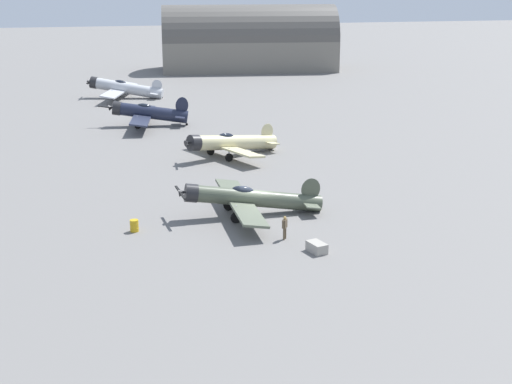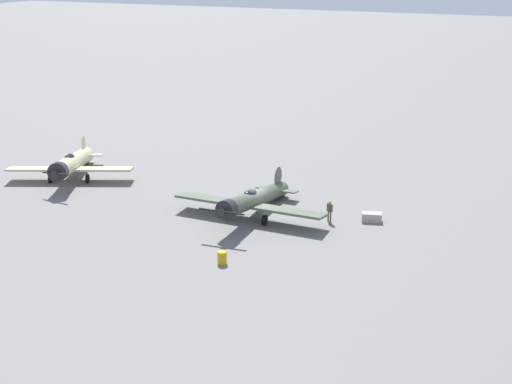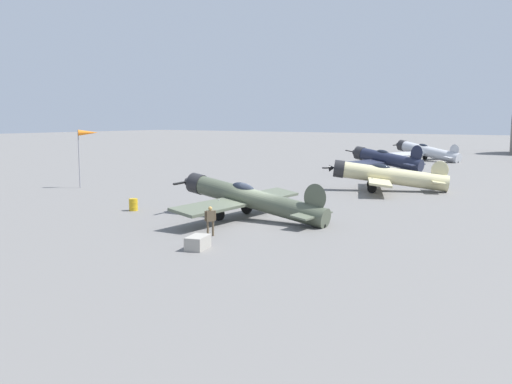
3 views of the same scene
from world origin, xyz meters
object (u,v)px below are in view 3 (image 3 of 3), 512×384
airplane_mid_apron (386,176)px  fuel_drum (133,205)px  airplane_foreground (249,198)px  airplane_outer_stand (426,151)px  ground_crew_mechanic (210,218)px  windsock_mast (87,135)px  equipment_crate (198,243)px  airplane_far_line (385,159)px

airplane_mid_apron → fuel_drum: bearing=38.4°
airplane_foreground → airplane_outer_stand: (6.78, -56.42, 0.09)m
ground_crew_mechanic → windsock_mast: bearing=10.9°
equipment_crate → windsock_mast: size_ratio=0.30×
fuel_drum → airplane_foreground: bearing=-167.9°
airplane_mid_apron → equipment_crate: 27.07m
airplane_outer_stand → airplane_mid_apron: bearing=119.6°
airplane_far_line → fuel_drum: 37.59m
airplane_mid_apron → airplane_far_line: bearing=-92.4°
airplane_foreground → airplane_mid_apron: airplane_mid_apron is taller
airplane_foreground → airplane_far_line: airplane_far_line is taller
airplane_mid_apron → airplane_outer_stand: 38.83m
airplane_far_line → equipment_crate: (-7.76, 43.99, -1.27)m
airplane_outer_stand → fuel_drum: 58.32m
airplane_outer_stand → ground_crew_mechanic: airplane_outer_stand is taller
equipment_crate → fuel_drum: bearing=-29.9°
equipment_crate → airplane_outer_stand: bearing=-81.6°
airplane_foreground → airplane_mid_apron: (-1.88, -18.57, 0.04)m
airplane_foreground → ground_crew_mechanic: airplane_foreground is taller
airplane_far_line → fuel_drum: bearing=93.2°
airplane_far_line → airplane_outer_stand: airplane_far_line is taller
airplane_far_line → airplane_foreground: bearing=106.8°
airplane_foreground → windsock_mast: (22.09, -5.34, 3.57)m
fuel_drum → windsock_mast: (13.44, -7.20, 4.48)m
equipment_crate → windsock_mast: (24.90, -13.80, 4.58)m
equipment_crate → windsock_mast: bearing=-29.0°
ground_crew_mechanic → windsock_mast: windsock_mast is taller
airplane_far_line → windsock_mast: (17.14, 30.19, 3.31)m
airplane_outer_stand → ground_crew_mechanic: 62.60m
equipment_crate → fuel_drum: (11.46, -6.59, 0.10)m
windsock_mast → airplane_foreground: bearing=166.4°
fuel_drum → airplane_far_line: bearing=-95.6°
airplane_foreground → windsock_mast: size_ratio=2.19×
airplane_mid_apron → airplane_far_line: size_ratio=0.83×
airplane_outer_stand → windsock_mast: (15.32, 51.08, 3.48)m
airplane_mid_apron → windsock_mast: (23.98, 13.23, 3.53)m
airplane_foreground → ground_crew_mechanic: size_ratio=7.11×
airplane_foreground → fuel_drum: size_ratio=13.82×
fuel_drum → windsock_mast: 15.90m
airplane_mid_apron → airplane_far_line: 18.28m
airplane_far_line → ground_crew_mechanic: 41.66m
fuel_drum → equipment_crate: bearing=150.1°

